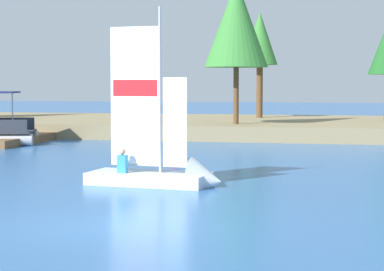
# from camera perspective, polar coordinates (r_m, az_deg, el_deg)

# --- Properties ---
(ground_plane) EXTENTS (200.00, 200.00, 0.00)m
(ground_plane) POSITION_cam_1_polar(r_m,az_deg,el_deg) (15.86, -6.82, -7.17)
(ground_plane) COLOR #2D609E
(shore_bank) EXTENTS (80.00, 14.48, 0.82)m
(shore_bank) POSITION_cam_1_polar(r_m,az_deg,el_deg) (44.82, 5.58, 0.71)
(shore_bank) COLOR #897A56
(shore_bank) RESTS_ON ground
(shoreline_tree_midleft) EXTENTS (3.53, 3.53, 7.92)m
(shoreline_tree_midleft) POSITION_cam_1_polar(r_m,az_deg,el_deg) (40.21, 3.52, 8.77)
(shoreline_tree_midleft) COLOR brown
(shoreline_tree_midleft) RESTS_ON shore_bank
(shoreline_tree_centre) EXTENTS (2.33, 2.33, 6.88)m
(shoreline_tree_centre) POSITION_cam_1_polar(r_m,az_deg,el_deg) (47.70, 5.37, 7.50)
(shoreline_tree_centre) COLOR brown
(shoreline_tree_centre) RESTS_ON shore_bank
(wooden_dock) EXTENTS (1.58, 6.63, 0.39)m
(wooden_dock) POSITION_cam_1_polar(r_m,az_deg,el_deg) (38.22, -13.38, -0.31)
(wooden_dock) COLOR brown
(wooden_dock) RESTS_ON ground
(sailboat) EXTENTS (4.30, 1.97, 5.92)m
(sailboat) POSITION_cam_1_polar(r_m,az_deg,el_deg) (21.93, -1.58, -3.00)
(sailboat) COLOR silver
(sailboat) RESTS_ON ground
(channel_buoy) EXTENTS (0.55, 0.55, 0.55)m
(channel_buoy) POSITION_cam_1_polar(r_m,az_deg,el_deg) (29.14, -1.40, -1.40)
(channel_buoy) COLOR red
(channel_buoy) RESTS_ON ground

